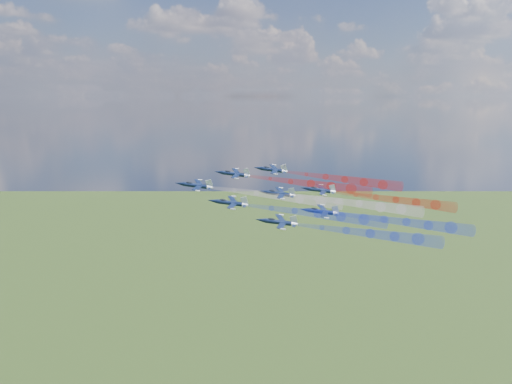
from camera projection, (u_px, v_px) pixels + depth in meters
jet_lead at (196, 186)px, 179.69m from camera, size 15.66×14.71×7.08m
trail_lead at (278, 196)px, 181.44m from camera, size 40.39×22.12×10.70m
jet_inner_left at (230, 203)px, 167.15m from camera, size 15.66×14.71×7.08m
trail_inner_left at (318, 214)px, 168.90m from camera, size 40.39×22.12×10.70m
jet_inner_right at (234, 174)px, 190.98m from camera, size 15.66×14.71×7.08m
trail_inner_right at (311, 184)px, 192.72m from camera, size 40.39×22.12×10.70m
jet_outer_left at (278, 222)px, 159.14m from camera, size 15.66×14.71×7.08m
trail_outer_left at (370, 234)px, 160.88m from camera, size 40.39×22.12×10.70m
jet_center_third at (278, 194)px, 181.17m from camera, size 15.66×14.71×7.08m
trail_center_third at (359, 204)px, 182.92m from camera, size 40.39×22.12×10.70m
jet_outer_right at (272, 170)px, 201.43m from camera, size 15.66×14.71×7.08m
trail_outer_right at (345, 179)px, 203.18m from camera, size 40.39×22.12×10.70m
jet_rear_left at (321, 212)px, 170.56m from camera, size 15.66×14.71×7.08m
trail_rear_left at (406, 222)px, 172.31m from camera, size 40.39×22.12×10.70m
jet_rear_right at (320, 190)px, 191.44m from camera, size 15.66×14.71×7.08m
trail_rear_right at (396, 200)px, 193.18m from camera, size 40.39×22.12×10.70m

